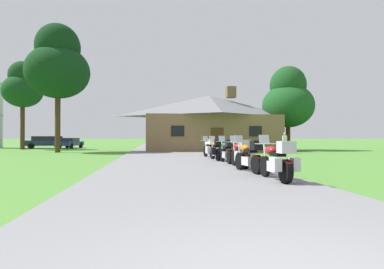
% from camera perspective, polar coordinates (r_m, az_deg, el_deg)
% --- Properties ---
extents(ground_plane, '(500.00, 500.00, 0.00)m').
position_cam_1_polar(ground_plane, '(22.25, -3.89, -3.80)').
color(ground_plane, '#4C8433').
extents(asphalt_driveway, '(6.40, 80.00, 0.06)m').
position_cam_1_polar(asphalt_driveway, '(20.25, -3.60, -4.04)').
color(asphalt_driveway, slate).
rests_on(asphalt_driveway, ground).
extents(motorcycle_red_nearest_to_camera, '(0.74, 2.08, 1.30)m').
position_cam_1_polar(motorcycle_red_nearest_to_camera, '(9.21, 15.23, -4.68)').
color(motorcycle_red_nearest_to_camera, black).
rests_on(motorcycle_red_nearest_to_camera, asphalt_driveway).
extents(motorcycle_orange_second_in_row, '(0.75, 2.08, 1.30)m').
position_cam_1_polar(motorcycle_orange_second_in_row, '(11.24, 10.32, -3.88)').
color(motorcycle_orange_second_in_row, black).
rests_on(motorcycle_orange_second_in_row, asphalt_driveway).
extents(motorcycle_red_third_in_row, '(0.75, 2.08, 1.30)m').
position_cam_1_polar(motorcycle_red_third_in_row, '(12.91, 8.86, -3.49)').
color(motorcycle_red_third_in_row, black).
rests_on(motorcycle_red_third_in_row, asphalt_driveway).
extents(motorcycle_green_fourth_in_row, '(0.66, 2.08, 1.30)m').
position_cam_1_polar(motorcycle_green_fourth_in_row, '(15.15, 6.27, -3.01)').
color(motorcycle_green_fourth_in_row, black).
rests_on(motorcycle_green_fourth_in_row, asphalt_driveway).
extents(motorcycle_orange_fifth_in_row, '(0.74, 2.08, 1.30)m').
position_cam_1_polar(motorcycle_orange_fifth_in_row, '(16.92, 4.40, -2.78)').
color(motorcycle_orange_fifth_in_row, black).
rests_on(motorcycle_orange_fifth_in_row, asphalt_driveway).
extents(motorcycle_white_farthest_in_row, '(0.88, 2.08, 1.30)m').
position_cam_1_polar(motorcycle_white_farthest_in_row, '(19.05, 3.28, -2.53)').
color(motorcycle_white_farthest_in_row, black).
rests_on(motorcycle_white_farthest_in_row, asphalt_driveway).
extents(stone_lodge, '(12.87, 8.43, 6.30)m').
position_cam_1_polar(stone_lodge, '(31.17, 3.12, 2.26)').
color(stone_lodge, brown).
rests_on(stone_lodge, ground).
extents(bystander_white_shirt_near_lodge, '(0.47, 0.39, 1.67)m').
position_cam_1_polar(bystander_white_shirt_near_lodge, '(26.44, 16.36, -1.24)').
color(bystander_white_shirt_near_lodge, black).
rests_on(bystander_white_shirt_near_lodge, ground).
extents(tree_left_near, '(5.26, 5.26, 10.88)m').
position_cam_1_polar(tree_left_near, '(29.64, -23.01, 11.49)').
color(tree_left_near, '#422D19').
rests_on(tree_left_near, ground).
extents(tree_right_of_lodge, '(5.05, 5.05, 8.31)m').
position_cam_1_polar(tree_right_of_lodge, '(32.82, 16.91, 6.01)').
color(tree_right_of_lodge, '#422D19').
rests_on(tree_right_of_lodge, ground).
extents(tree_left_far, '(4.04, 4.04, 9.28)m').
position_cam_1_polar(tree_left_far, '(38.04, -28.20, 7.58)').
color(tree_left_far, '#422D19').
rests_on(tree_left_far, ground).
extents(parked_navy_suv_far_left, '(4.94, 3.09, 1.40)m').
position_cam_1_polar(parked_navy_suv_far_left, '(39.94, -24.82, -1.18)').
color(parked_navy_suv_far_left, navy).
rests_on(parked_navy_suv_far_left, ground).
extents(parked_navy_sedan_far_left, '(2.55, 4.46, 1.20)m').
position_cam_1_polar(parked_navy_sedan_far_left, '(39.53, -21.24, -1.39)').
color(parked_navy_sedan_far_left, navy).
rests_on(parked_navy_sedan_far_left, ground).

